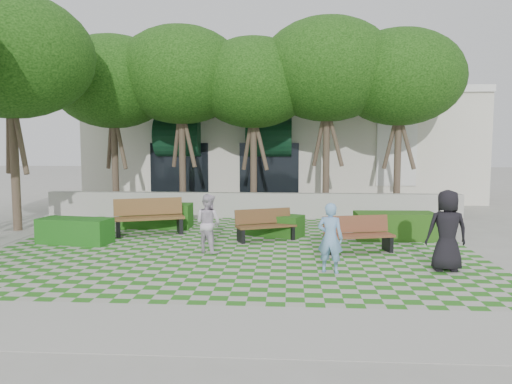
# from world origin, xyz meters

# --- Properties ---
(ground) EXTENTS (90.00, 90.00, 0.00)m
(ground) POSITION_xyz_m (0.00, 0.00, 0.00)
(ground) COLOR gray
(ground) RESTS_ON ground
(lawn) EXTENTS (12.00, 12.00, 0.00)m
(lawn) POSITION_xyz_m (0.00, 1.00, 0.01)
(lawn) COLOR #2B721E
(lawn) RESTS_ON ground
(sidewalk_south) EXTENTS (16.00, 2.00, 0.01)m
(sidewalk_south) POSITION_xyz_m (0.00, -4.70, 0.01)
(sidewalk_south) COLOR #9E9B93
(sidewalk_south) RESTS_ON ground
(retaining_wall) EXTENTS (15.00, 0.36, 0.90)m
(retaining_wall) POSITION_xyz_m (0.00, 6.20, 0.45)
(retaining_wall) COLOR #9E9B93
(retaining_wall) RESTS_ON ground
(bench_east) EXTENTS (1.79, 0.97, 0.89)m
(bench_east) POSITION_xyz_m (3.11, 0.64, 0.43)
(bench_east) COLOR brown
(bench_east) RESTS_ON ground
(bench_mid) EXTENTS (1.73, 1.17, 0.87)m
(bench_mid) POSITION_xyz_m (0.73, 1.96, 0.42)
(bench_mid) COLOR #52351C
(bench_mid) RESTS_ON ground
(bench_west) EXTENTS (2.12, 1.35, 1.06)m
(bench_west) POSITION_xyz_m (-2.75, 2.65, 0.51)
(bench_west) COLOR brown
(bench_west) RESTS_ON ground
(hedge_east) EXTENTS (2.22, 0.96, 0.77)m
(hedge_east) POSITION_xyz_m (4.35, 2.34, 0.38)
(hedge_east) COLOR #204913
(hedge_east) RESTS_ON ground
(hedge_midright) EXTENTS (1.93, 1.37, 0.63)m
(hedge_midright) POSITION_xyz_m (0.89, 2.69, 0.31)
(hedge_midright) COLOR #1B4913
(hedge_midright) RESTS_ON ground
(hedge_midleft) EXTENTS (2.19, 0.88, 0.77)m
(hedge_midleft) POSITION_xyz_m (-2.84, 3.84, 0.38)
(hedge_midleft) COLOR #1D5115
(hedge_midleft) RESTS_ON ground
(hedge_west) EXTENTS (2.05, 1.09, 0.68)m
(hedge_west) POSITION_xyz_m (-4.39, 1.21, 0.34)
(hedge_west) COLOR #185416
(hedge_west) RESTS_ON ground
(person_blue) EXTENTS (0.62, 0.50, 1.48)m
(person_blue) POSITION_xyz_m (2.24, -1.41, 0.74)
(person_blue) COLOR #74A2D4
(person_blue) RESTS_ON ground
(person_dark) EXTENTS (0.85, 0.56, 1.73)m
(person_dark) POSITION_xyz_m (4.72, -1.10, 0.87)
(person_dark) COLOR black
(person_dark) RESTS_ON ground
(person_white) EXTENTS (0.89, 0.85, 1.46)m
(person_white) POSITION_xyz_m (-0.61, 0.35, 0.73)
(person_white) COLOR silver
(person_white) RESTS_ON ground
(tree_row) EXTENTS (17.70, 13.40, 7.41)m
(tree_row) POSITION_xyz_m (-1.86, 5.95, 5.18)
(tree_row) COLOR #47382B
(tree_row) RESTS_ON ground
(building) EXTENTS (18.00, 8.92, 5.15)m
(building) POSITION_xyz_m (0.93, 14.08, 2.52)
(building) COLOR beige
(building) RESTS_ON ground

